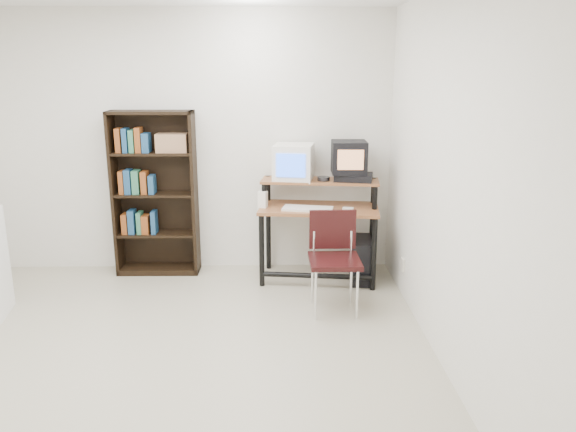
{
  "coord_description": "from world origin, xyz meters",
  "views": [
    {
      "loc": [
        0.83,
        -3.65,
        2.05
      ],
      "look_at": [
        0.94,
        1.1,
        0.78
      ],
      "focal_mm": 35.0,
      "sensor_mm": 36.0,
      "label": 1
    }
  ],
  "objects_px": {
    "school_chair": "(334,251)",
    "bookshelf": "(155,191)",
    "crt_monitor": "(294,162)",
    "crt_tv": "(349,157)",
    "pc_tower": "(360,259)",
    "computer_desk": "(319,212)"
  },
  "relations": [
    {
      "from": "computer_desk",
      "to": "crt_monitor",
      "type": "distance_m",
      "value": 0.54
    },
    {
      "from": "school_chair",
      "to": "bookshelf",
      "type": "height_order",
      "value": "bookshelf"
    },
    {
      "from": "school_chair",
      "to": "bookshelf",
      "type": "relative_size",
      "value": 0.52
    },
    {
      "from": "pc_tower",
      "to": "school_chair",
      "type": "relative_size",
      "value": 0.53
    },
    {
      "from": "crt_monitor",
      "to": "crt_tv",
      "type": "bearing_deg",
      "value": 2.9
    },
    {
      "from": "crt_tv",
      "to": "computer_desk",
      "type": "bearing_deg",
      "value": -163.16
    },
    {
      "from": "bookshelf",
      "to": "crt_monitor",
      "type": "bearing_deg",
      "value": -3.01
    },
    {
      "from": "crt_monitor",
      "to": "bookshelf",
      "type": "xyz_separation_m",
      "value": [
        -1.38,
        0.09,
        -0.3
      ]
    },
    {
      "from": "crt_monitor",
      "to": "crt_tv",
      "type": "xyz_separation_m",
      "value": [
        0.53,
        -0.07,
        0.06
      ]
    },
    {
      "from": "school_chair",
      "to": "bookshelf",
      "type": "distance_m",
      "value": 1.98
    },
    {
      "from": "crt_monitor",
      "to": "school_chair",
      "type": "xyz_separation_m",
      "value": [
        0.32,
        -0.87,
        -0.62
      ]
    },
    {
      "from": "computer_desk",
      "to": "school_chair",
      "type": "bearing_deg",
      "value": -77.21
    },
    {
      "from": "computer_desk",
      "to": "bookshelf",
      "type": "xyz_separation_m",
      "value": [
        -1.62,
        0.23,
        0.17
      ]
    },
    {
      "from": "crt_tv",
      "to": "pc_tower",
      "type": "xyz_separation_m",
      "value": [
        0.12,
        -0.14,
        -0.99
      ]
    },
    {
      "from": "school_chair",
      "to": "bookshelf",
      "type": "bearing_deg",
      "value": 149.84
    },
    {
      "from": "school_chair",
      "to": "crt_tv",
      "type": "bearing_deg",
      "value": 74.33
    },
    {
      "from": "computer_desk",
      "to": "crt_monitor",
      "type": "xyz_separation_m",
      "value": [
        -0.24,
        0.15,
        0.46
      ]
    },
    {
      "from": "crt_tv",
      "to": "school_chair",
      "type": "distance_m",
      "value": 1.07
    },
    {
      "from": "pc_tower",
      "to": "bookshelf",
      "type": "relative_size",
      "value": 0.27
    },
    {
      "from": "computer_desk",
      "to": "school_chair",
      "type": "height_order",
      "value": "computer_desk"
    },
    {
      "from": "computer_desk",
      "to": "school_chair",
      "type": "relative_size",
      "value": 1.41
    },
    {
      "from": "crt_monitor",
      "to": "pc_tower",
      "type": "height_order",
      "value": "crt_monitor"
    }
  ]
}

